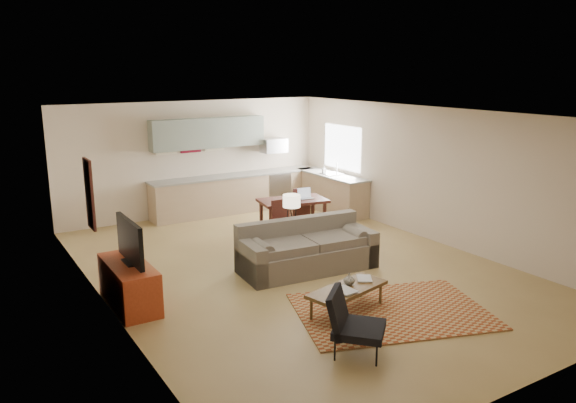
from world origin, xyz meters
TOP-DOWN VIEW (x-y plane):
  - room at (0.00, 0.00)m, footprint 9.00×9.00m
  - kitchen_counter_back at (0.90, 4.18)m, footprint 4.26×0.64m
  - kitchen_counter_right at (2.93, 3.00)m, footprint 0.64×2.26m
  - kitchen_range at (2.00, 4.18)m, footprint 0.62×0.62m
  - kitchen_microwave at (2.00, 4.20)m, footprint 0.62×0.40m
  - upper_cabinets at (0.30, 4.33)m, footprint 2.80×0.34m
  - window_right at (3.23, 3.00)m, footprint 0.02×1.40m
  - wall_art_left at (-3.21, 0.90)m, footprint 0.06×0.42m
  - triptych at (-0.10, 4.47)m, footprint 1.70×0.04m
  - rug at (0.19, -2.24)m, footprint 3.15×2.63m
  - sofa at (0.11, -0.16)m, footprint 2.54×1.28m
  - coffee_table at (-0.38, -1.92)m, footprint 1.37×0.80m
  - book_a at (-0.61, -2.03)m, footprint 0.29×0.36m
  - book_b at (-0.06, -1.73)m, footprint 0.48×0.49m
  - vase at (-0.29, -1.84)m, footprint 0.22×0.22m
  - armchair at (-0.99, -2.94)m, footprint 0.99×0.99m
  - tv_credenza at (-2.96, -0.01)m, footprint 0.55×1.42m
  - tv at (-2.90, -0.01)m, footprint 0.11×1.09m
  - console_table at (0.27, 0.62)m, footprint 0.59×0.41m
  - table_lamp at (0.27, 0.62)m, footprint 0.38×0.38m
  - dining_table at (1.15, 1.97)m, footprint 1.53×1.04m
  - dining_chair_near at (0.63, 1.44)m, footprint 0.41×0.43m
  - dining_chair_far at (1.67, 2.50)m, footprint 0.51×0.52m
  - laptop at (1.44, 1.87)m, footprint 0.33×0.27m
  - soap_bottle at (2.83, 3.19)m, footprint 0.10×0.10m

SIDE VIEW (x-z plane):
  - rug at x=0.19m, z-range 0.00..0.02m
  - coffee_table at x=-0.38m, z-range 0.00..0.39m
  - tv_credenza at x=-2.96m, z-range 0.00..0.65m
  - console_table at x=0.27m, z-range 0.00..0.66m
  - dining_table at x=1.15m, z-range 0.00..0.71m
  - book_b at x=-0.06m, z-range 0.38..0.40m
  - book_a at x=-0.61m, z-range 0.38..0.41m
  - armchair at x=-0.99m, z-range 0.00..0.80m
  - dining_chair_far at x=1.67m, z-range 0.00..0.84m
  - dining_chair_near at x=0.63m, z-range 0.00..0.85m
  - sofa at x=0.11m, z-range 0.00..0.86m
  - kitchen_range at x=2.00m, z-range 0.00..0.90m
  - kitchen_counter_back at x=0.90m, z-range 0.00..0.92m
  - kitchen_counter_right at x=2.93m, z-range 0.00..0.92m
  - vase at x=-0.29m, z-range 0.38..0.56m
  - laptop at x=1.44m, z-range 0.71..0.94m
  - table_lamp at x=0.27m, z-range 0.66..1.20m
  - tv at x=-2.90m, z-range 0.65..1.31m
  - soap_bottle at x=2.83m, z-range 0.92..1.11m
  - room at x=0.00m, z-range -3.15..5.85m
  - kitchen_microwave at x=2.00m, z-range 1.38..1.73m
  - window_right at x=3.23m, z-range 1.02..2.08m
  - wall_art_left at x=-3.21m, z-range 1.00..2.10m
  - triptych at x=-0.10m, z-range 1.50..2.00m
  - upper_cabinets at x=0.30m, z-range 1.60..2.30m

